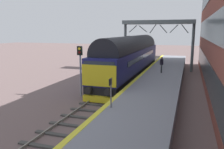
# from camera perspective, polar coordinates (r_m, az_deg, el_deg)

# --- Properties ---
(ground_plane) EXTENTS (140.00, 140.00, 0.00)m
(ground_plane) POSITION_cam_1_polar(r_m,az_deg,el_deg) (21.40, 1.14, -3.51)
(ground_plane) COLOR #6A5553
(ground_plane) RESTS_ON ground
(track_main) EXTENTS (2.50, 60.00, 0.15)m
(track_main) POSITION_cam_1_polar(r_m,az_deg,el_deg) (21.39, 1.14, -3.37)
(track_main) COLOR gray
(track_main) RESTS_ON ground
(station_platform) EXTENTS (4.00, 44.00, 1.01)m
(station_platform) POSITION_cam_1_polar(r_m,az_deg,el_deg) (20.55, 10.80, -2.87)
(station_platform) COLOR gray
(station_platform) RESTS_ON ground
(diesel_locomotive) EXTENTS (2.74, 20.06, 4.68)m
(diesel_locomotive) POSITION_cam_1_polar(r_m,az_deg,el_deg) (26.13, 4.68, 4.56)
(diesel_locomotive) COLOR black
(diesel_locomotive) RESTS_ON ground
(signal_post_mid) EXTENTS (0.44, 0.22, 4.05)m
(signal_post_mid) POSITION_cam_1_polar(r_m,az_deg,el_deg) (18.71, -7.74, 2.29)
(signal_post_mid) COLOR gray
(signal_post_mid) RESTS_ON ground
(signal_post_far) EXTENTS (0.44, 0.22, 4.55)m
(signal_post_far) POSITION_cam_1_polar(r_m,az_deg,el_deg) (33.43, 4.16, 6.70)
(signal_post_far) COLOR gray
(signal_post_far) RESTS_ON ground
(platform_number_sign) EXTENTS (0.10, 0.44, 1.63)m
(platform_number_sign) POSITION_cam_1_polar(r_m,az_deg,el_deg) (12.90, -0.31, -3.33)
(platform_number_sign) COLOR slate
(platform_number_sign) RESTS_ON station_platform
(waiting_passenger) EXTENTS (0.39, 0.50, 1.64)m
(waiting_passenger) POSITION_cam_1_polar(r_m,az_deg,el_deg) (24.18, 12.00, 2.70)
(waiting_passenger) COLOR #2E3334
(waiting_passenger) RESTS_ON station_platform
(overhead_footbridge) EXTENTS (9.30, 2.00, 6.59)m
(overhead_footbridge) POSITION_cam_1_polar(r_m,az_deg,el_deg) (31.87, 11.19, 11.55)
(overhead_footbridge) COLOR slate
(overhead_footbridge) RESTS_ON ground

